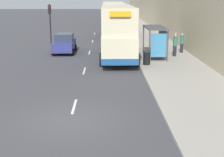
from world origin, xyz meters
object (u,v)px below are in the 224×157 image
double_decker_bus_ahead (113,19)px  car_2 (110,16)px  pedestrian_at_shelter (175,41)px  litter_bin (147,58)px  car_0 (112,14)px  bus_shelter (158,36)px  traffic_light_far_kerb (50,17)px  pedestrian_1 (175,45)px  double_decker_bus_near (117,31)px  car_1 (64,43)px  pedestrian_2 (182,43)px

double_decker_bus_ahead → car_2: double_decker_bus_ahead is taller
pedestrian_at_shelter → litter_bin: pedestrian_at_shelter is taller
car_0 → car_2: bearing=-94.6°
car_2 → litter_bin: (2.14, -44.96, -0.23)m
bus_shelter → traffic_light_far_kerb: size_ratio=0.99×
pedestrian_1 → double_decker_bus_ahead: bearing=109.9°
double_decker_bus_near → car_2: (-0.06, 41.53, -1.39)m
pedestrian_at_shelter → traffic_light_far_kerb: bearing=160.7°
double_decker_bus_near → car_0: size_ratio=2.78×
bus_shelter → pedestrian_at_shelter: 4.65m
double_decker_bus_ahead → litter_bin: bearing=-82.9°
double_decker_bus_near → car_0: double_decker_bus_near is taller
pedestrian_1 → car_1: bearing=165.1°
pedestrian_at_shelter → car_0: bearing=96.3°
double_decker_bus_near → pedestrian_at_shelter: (5.64, 3.26, -1.33)m
double_decker_bus_near → car_2: bearing=90.1°
double_decker_bus_ahead → traffic_light_far_kerb: size_ratio=2.46×
double_decker_bus_ahead → litter_bin: (2.11, -16.82, -1.61)m
double_decker_bus_near → pedestrian_at_shelter: bearing=30.0°
car_1 → pedestrian_1: size_ratio=2.14×
double_decker_bus_ahead → pedestrian_1: (4.91, -13.56, -1.20)m
pedestrian_1 → traffic_light_far_kerb: traffic_light_far_kerb is taller
bus_shelter → double_decker_bus_ahead: double_decker_bus_ahead is taller
double_decker_bus_ahead → litter_bin: 17.03m
car_2 → double_decker_bus_near: bearing=-89.9°
car_0 → pedestrian_2: size_ratio=2.23×
traffic_light_far_kerb → double_decker_bus_ahead: bearing=40.0°
bus_shelter → car_0: bus_shelter is taller
car_0 → pedestrian_1: 49.42m
car_1 → pedestrian_at_shelter: size_ratio=2.48×
car_2 → car_1: bearing=-96.8°
car_0 → pedestrian_2: pedestrian_2 is taller
car_1 → litter_bin: (6.83, -5.83, -0.20)m
bus_shelter → pedestrian_at_shelter: (2.34, 3.91, -0.92)m
pedestrian_at_shelter → pedestrian_1: (-0.76, -3.42, 0.13)m
bus_shelter → double_decker_bus_ahead: size_ratio=0.40×
pedestrian_at_shelter → double_decker_bus_ahead: bearing=119.2°
double_decker_bus_near → pedestrian_at_shelter: double_decker_bus_near is taller
litter_bin → car_2: bearing=92.7°
pedestrian_2 → traffic_light_far_kerb: size_ratio=0.41×
pedestrian_2 → bus_shelter: bearing=-139.5°
car_0 → car_2: size_ratio=0.96×
pedestrian_2 → double_decker_bus_ahead: bearing=116.5°
bus_shelter → car_2: bus_shelter is taller
car_0 → pedestrian_1: (4.33, -49.23, 0.25)m
double_decker_bus_ahead → pedestrian_1: size_ratio=5.66×
bus_shelter → car_1: 8.67m
bus_shelter → double_decker_bus_near: bearing=168.7°
bus_shelter → car_1: size_ratio=1.06×
car_1 → traffic_light_far_kerb: 6.01m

